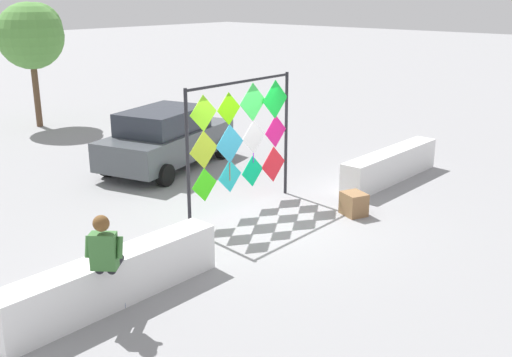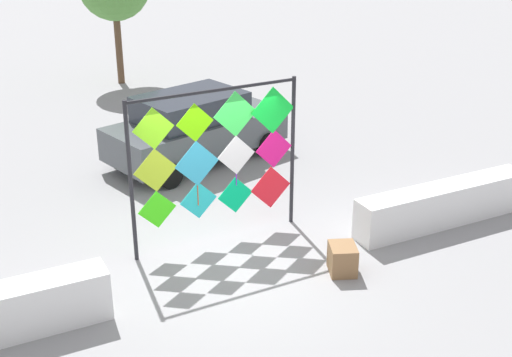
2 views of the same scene
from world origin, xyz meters
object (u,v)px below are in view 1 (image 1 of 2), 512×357
Objects in this scene: parked_car at (166,138)px; tree_palm_like at (32,34)px; cardboard_box_large at (354,204)px; seated_vendor at (107,255)px; kite_display_rack at (242,135)px.

tree_palm_like is (0.52, 7.37, 2.32)m from parked_car.
seated_vendor is at bearing 176.75° from cardboard_box_large.
kite_display_rack is 1.92× the size of seated_vendor.
kite_display_rack is 0.74× the size of tree_palm_like.
kite_display_rack is 11.30m from tree_palm_like.
parked_car is (1.05, 3.72, -0.85)m from kite_display_rack.
parked_car is (5.53, 5.32, -0.16)m from seated_vendor.
tree_palm_like reaches higher than kite_display_rack.
parked_car is at bearing 43.89° from seated_vendor.
parked_car reaches higher than cardboard_box_large.
seated_vendor is at bearing -115.48° from tree_palm_like.
seated_vendor is 5.86m from cardboard_box_large.
kite_display_rack reaches higher than cardboard_box_large.
kite_display_rack is at bearing -105.72° from parked_car.
seated_vendor is at bearing -136.11° from parked_car.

